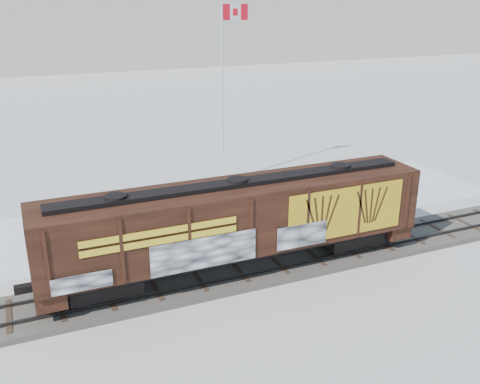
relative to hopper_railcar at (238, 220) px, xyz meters
name	(u,v)px	position (x,y,z in m)	size (l,w,h in m)	color
ground	(238,275)	(0.00, 0.01, -2.81)	(500.00, 500.00, 0.00)	white
rail_track	(238,272)	(0.00, 0.01, -2.67)	(50.00, 3.40, 0.43)	#59544C
parking_strip	(189,218)	(0.00, 7.51, -2.80)	(40.00, 8.00, 0.03)	white
hopper_railcar	(238,220)	(0.00, 0.00, 0.00)	(17.92, 3.06, 4.26)	black
flagpole	(224,119)	(4.42, 12.85, 1.71)	(2.30, 0.90, 12.13)	silver
car_silver	(90,233)	(-5.88, 5.97, -2.11)	(1.59, 3.95, 1.34)	#B7B9BF
car_white	(184,215)	(-0.73, 6.09, -1.99)	(1.67, 4.79, 1.58)	white
car_dark	(338,187)	(9.99, 6.91, -2.04)	(2.07, 5.10, 1.48)	black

